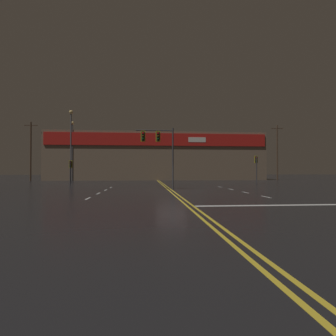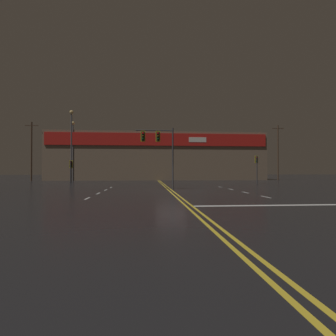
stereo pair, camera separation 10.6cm
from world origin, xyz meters
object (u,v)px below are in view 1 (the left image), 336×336
Objects in this scene: traffic_signal_corner_northeast at (256,163)px; streetlight_near_right at (71,137)px; traffic_signal_corner_northwest at (70,167)px; streetlight_far_left at (72,143)px; traffic_signal_median at (158,143)px.

streetlight_near_right is at bearing 167.43° from traffic_signal_corner_northeast.
streetlight_near_right is at bearing 105.08° from traffic_signal_corner_northwest.
traffic_signal_corner_northeast is 0.36× the size of streetlight_far_left.
traffic_signal_median is at bearing -45.34° from traffic_signal_corner_northwest.
traffic_signal_corner_northeast is 26.59m from streetlight_near_right.
traffic_signal_median is at bearing -58.72° from streetlight_far_left.
streetlight_far_left is at bearing 154.31° from traffic_signal_corner_northeast.
streetlight_near_right is 1.03× the size of streetlight_far_left.
traffic_signal_corner_northwest is 0.29× the size of streetlight_near_right.
streetlight_far_left is (-27.51, 13.23, 3.79)m from traffic_signal_corner_northeast.
traffic_signal_median is 0.53× the size of streetlight_near_right.
streetlight_near_right is at bearing -76.19° from streetlight_far_left.
traffic_signal_median is 26.95m from streetlight_far_left.
traffic_signal_corner_northwest is 6.36m from streetlight_near_right.
streetlight_far_left is at bearing 121.28° from traffic_signal_median.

